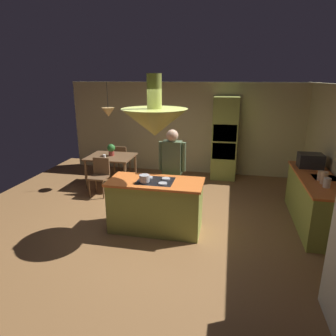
% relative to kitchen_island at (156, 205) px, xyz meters
% --- Properties ---
extents(ground, '(8.16, 8.16, 0.00)m').
position_rel_kitchen_island_xyz_m(ground, '(0.00, 0.20, -0.47)').
color(ground, olive).
extents(wall_back, '(6.80, 0.10, 2.55)m').
position_rel_kitchen_island_xyz_m(wall_back, '(0.00, 3.65, 0.80)').
color(wall_back, beige).
rests_on(wall_back, ground).
extents(kitchen_island, '(1.67, 0.78, 0.96)m').
position_rel_kitchen_island_xyz_m(kitchen_island, '(0.00, 0.00, 0.00)').
color(kitchen_island, '#939E42').
rests_on(kitchen_island, ground).
extents(counter_run_right, '(0.73, 2.17, 0.94)m').
position_rel_kitchen_island_xyz_m(counter_run_right, '(2.84, 0.80, 0.01)').
color(counter_run_right, '#939E42').
rests_on(counter_run_right, ground).
extents(oven_tower, '(0.66, 0.62, 2.20)m').
position_rel_kitchen_island_xyz_m(oven_tower, '(1.10, 3.24, 0.62)').
color(oven_tower, '#939E42').
rests_on(oven_tower, ground).
extents(dining_table, '(1.14, 0.95, 0.76)m').
position_rel_kitchen_island_xyz_m(dining_table, '(-1.70, 2.10, 0.19)').
color(dining_table, brown).
rests_on(dining_table, ground).
extents(person_at_island, '(0.53, 0.23, 1.74)m').
position_rel_kitchen_island_xyz_m(person_at_island, '(0.17, 0.66, 0.53)').
color(person_at_island, tan).
rests_on(person_at_island, ground).
extents(range_hood, '(1.10, 1.10, 1.00)m').
position_rel_kitchen_island_xyz_m(range_hood, '(0.00, -0.00, 1.52)').
color(range_hood, '#939E42').
extents(pendant_light_over_table, '(0.32, 0.32, 0.82)m').
position_rel_kitchen_island_xyz_m(pendant_light_over_table, '(-1.70, 2.10, 1.39)').
color(pendant_light_over_table, '#E0B266').
extents(chair_facing_island, '(0.40, 0.40, 0.87)m').
position_rel_kitchen_island_xyz_m(chair_facing_island, '(-1.70, 1.40, 0.03)').
color(chair_facing_island, brown).
rests_on(chair_facing_island, ground).
extents(chair_by_back_wall, '(0.40, 0.40, 0.87)m').
position_rel_kitchen_island_xyz_m(chair_by_back_wall, '(-1.70, 2.80, 0.03)').
color(chair_by_back_wall, brown).
rests_on(chair_by_back_wall, ground).
extents(potted_plant_on_table, '(0.20, 0.20, 0.30)m').
position_rel_kitchen_island_xyz_m(potted_plant_on_table, '(-1.70, 2.14, 0.46)').
color(potted_plant_on_table, '#99382D').
rests_on(potted_plant_on_table, dining_table).
extents(cup_on_table, '(0.07, 0.07, 0.09)m').
position_rel_kitchen_island_xyz_m(cup_on_table, '(-1.77, 1.86, 0.33)').
color(cup_on_table, white).
rests_on(cup_on_table, dining_table).
extents(canister_flour, '(0.11, 0.11, 0.16)m').
position_rel_kitchen_island_xyz_m(canister_flour, '(2.84, 0.27, 0.54)').
color(canister_flour, silver).
rests_on(canister_flour, counter_run_right).
extents(canister_sugar, '(0.11, 0.11, 0.21)m').
position_rel_kitchen_island_xyz_m(canister_sugar, '(2.84, 0.45, 0.57)').
color(canister_sugar, '#E0B78C').
rests_on(canister_sugar, counter_run_right).
extents(canister_tea, '(0.12, 0.12, 0.17)m').
position_rel_kitchen_island_xyz_m(canister_tea, '(2.84, 0.63, 0.55)').
color(canister_tea, '#E0B78C').
rests_on(canister_tea, counter_run_right).
extents(microwave_on_counter, '(0.46, 0.36, 0.28)m').
position_rel_kitchen_island_xyz_m(microwave_on_counter, '(2.84, 1.44, 0.60)').
color(microwave_on_counter, '#232326').
rests_on(microwave_on_counter, counter_run_right).
extents(cooking_pot_on_cooktop, '(0.18, 0.18, 0.12)m').
position_rel_kitchen_island_xyz_m(cooking_pot_on_cooktop, '(-0.16, -0.13, 0.54)').
color(cooking_pot_on_cooktop, '#B2B2B7').
rests_on(cooking_pot_on_cooktop, kitchen_island).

